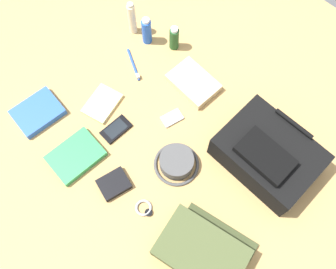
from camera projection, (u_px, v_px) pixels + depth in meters
name	position (u px, v px, depth m)	size (l,w,h in m)	color
ground_plane	(168.00, 140.00, 1.51)	(2.64, 2.02, 0.02)	tan
backpack	(268.00, 154.00, 1.40)	(0.37, 0.27, 0.16)	black
toiletry_pouch	(202.00, 251.00, 1.29)	(0.32, 0.29, 0.09)	#47512D
bucket_hat	(177.00, 162.00, 1.43)	(0.17, 0.17, 0.06)	#494949
lotion_bottle	(132.00, 19.00, 1.62)	(0.03, 0.03, 0.17)	beige
deodorant_spray	(147.00, 31.00, 1.62)	(0.04, 0.04, 0.14)	blue
shampoo_bottle	(174.00, 38.00, 1.61)	(0.04, 0.04, 0.12)	#19471E
paperback_novel	(38.00, 112.00, 1.53)	(0.17, 0.20, 0.03)	blue
travel_guidebook	(76.00, 156.00, 1.46)	(0.16, 0.21, 0.03)	#2D934C
cell_phone	(116.00, 129.00, 1.50)	(0.07, 0.12, 0.01)	black
media_player	(172.00, 118.00, 1.52)	(0.07, 0.10, 0.01)	#B7B7BC
wristwatch	(144.00, 208.00, 1.38)	(0.07, 0.06, 0.01)	#99999E
toothbrush	(134.00, 66.00, 1.62)	(0.15, 0.08, 0.02)	blue
wallet	(114.00, 184.00, 1.41)	(0.09, 0.11, 0.02)	black
notepad	(102.00, 104.00, 1.55)	(0.11, 0.15, 0.02)	beige
folded_towel	(193.00, 83.00, 1.57)	(0.20, 0.14, 0.04)	beige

